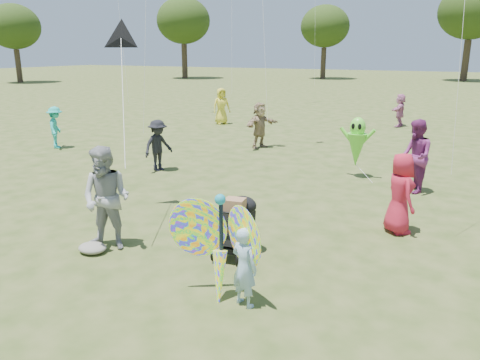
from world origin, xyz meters
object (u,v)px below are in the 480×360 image
crowd_j (400,110)px  crowd_i (56,127)px  adult_man (106,199)px  crowd_g (221,106)px  butterfly_kite (220,246)px  crowd_d (260,125)px  jogging_stroller (237,223)px  crowd_b (158,145)px  child_girl (244,267)px  alien_kite (357,144)px  crowd_e (415,156)px  crowd_a (400,193)px

crowd_j → crowd_i: bearing=-38.9°
adult_man → crowd_j: size_ratio=1.24×
crowd_g → butterfly_kite: bearing=-108.7°
crowd_d → crowd_j: crowd_d is taller
crowd_j → jogging_stroller: 16.47m
crowd_b → crowd_j: crowd_b is taller
adult_man → crowd_d: size_ratio=1.13×
crowd_d → crowd_g: 6.03m
crowd_b → adult_man: bearing=-138.1°
crowd_g → jogging_stroller: (7.68, -13.31, -0.27)m
crowd_b → butterfly_kite: (5.34, -5.76, 0.03)m
child_girl → alien_kite: alien_kite is taller
crowd_i → alien_kite: (10.94, 0.87, 0.20)m
crowd_b → crowd_i: 5.53m
jogging_stroller → crowd_b: bearing=130.7°
crowd_e → crowd_a: bearing=-20.3°
crowd_e → alien_kite: size_ratio=1.08×
adult_man → alien_kite: size_ratio=1.10×
crowd_g → crowd_i: (-2.66, -7.90, -0.11)m
crowd_e → crowd_j: crowd_e is taller
crowd_e → crowd_g: size_ratio=1.07×
jogging_stroller → crowd_j: bearing=81.2°
child_girl → crowd_i: 13.14m
adult_man → crowd_j: 17.44m
jogging_stroller → alien_kite: bearing=76.7°
adult_man → crowd_a: size_ratio=1.18×
butterfly_kite → alien_kite: bearing=88.7°
child_girl → crowd_j: (-0.57, 17.93, 0.18)m
child_girl → jogging_stroller: size_ratio=1.09×
crowd_d → crowd_i: bearing=136.4°
crowd_g → crowd_d: bearing=-95.0°
adult_man → butterfly_kite: size_ratio=1.07×
child_girl → jogging_stroller: 1.70m
crowd_d → alien_kite: bearing=-102.4°
crowd_e → jogging_stroller: (-2.28, -5.50, -0.33)m
jogging_stroller → alien_kite: size_ratio=0.63×
crowd_g → crowd_i: 8.33m
crowd_d → crowd_j: bearing=-7.9°
crowd_b → butterfly_kite: butterfly_kite is taller
crowd_g → alien_kite: bearing=-87.9°
adult_man → jogging_stroller: 2.42m
crowd_j → jogging_stroller: crowd_j is taller
crowd_d → jogging_stroller: bearing=-138.7°
child_girl → crowd_i: (-11.20, 6.88, 0.18)m
crowd_j → crowd_d: bearing=-22.2°
crowd_j → butterfly_kite: bearing=5.4°
adult_man → alien_kite: adult_man is taller
crowd_e → crowd_i: (-12.62, -0.09, -0.17)m
adult_man → crowd_g: (-5.42, 14.09, -0.08)m
child_girl → crowd_i: crowd_i is taller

